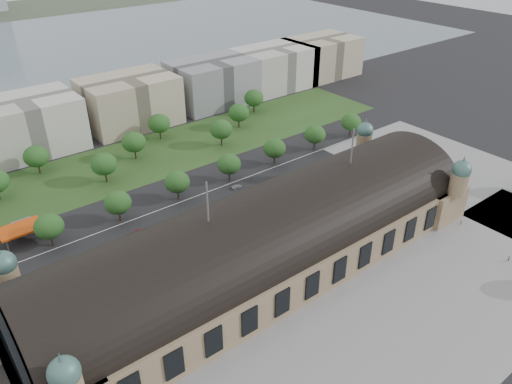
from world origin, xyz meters
TOP-DOWN VIEW (x-y plane):
  - ground at (0.00, 0.00)m, footprint 900.00×900.00m
  - station at (0.00, 0.00)m, footprint 150.00×48.40m
  - plaza_south at (10.00, -44.00)m, footprint 190.00×48.00m
  - plaza_east at (103.00, 0.00)m, footprint 56.00×100.00m
  - road_slab at (-20.00, 38.00)m, footprint 260.00×26.00m
  - grass_belt at (-15.00, 93.00)m, footprint 300.00×45.00m
  - petrol_station at (-53.91, 65.28)m, footprint 14.00×13.00m
  - lake at (0.00, 298.00)m, footprint 700.00×320.00m
  - office_3 at (-30.00, 133.00)m, footprint 45.00×32.00m
  - office_4 at (20.00, 133.00)m, footprint 45.00×32.00m
  - office_5 at (70.00, 133.00)m, footprint 45.00×32.00m
  - office_6 at (115.00, 133.00)m, footprint 45.00×32.00m
  - office_7 at (155.00, 133.00)m, footprint 45.00×32.00m
  - tree_row_3 at (-48.00, 53.00)m, footprint 9.60×9.60m
  - tree_row_4 at (-24.00, 53.00)m, footprint 9.60×9.60m
  - tree_row_5 at (0.00, 53.00)m, footprint 9.60×9.60m
  - tree_row_6 at (24.00, 53.00)m, footprint 9.60×9.60m
  - tree_row_7 at (48.00, 53.00)m, footprint 9.60×9.60m
  - tree_row_8 at (72.00, 53.00)m, footprint 9.60×9.60m
  - tree_row_9 at (96.00, 53.00)m, footprint 9.60×9.60m
  - tree_belt_5 at (-35.00, 107.00)m, footprint 10.40×10.40m
  - tree_belt_6 at (-16.00, 83.00)m, footprint 10.40×10.40m
  - tree_belt_7 at (3.00, 95.00)m, footprint 10.40×10.40m
  - tree_belt_8 at (22.00, 107.00)m, footprint 10.40×10.40m
  - tree_belt_9 at (41.00, 83.00)m, footprint 10.40×10.40m
  - tree_belt_10 at (60.00, 95.00)m, footprint 10.40×10.40m
  - tree_belt_11 at (79.00, 107.00)m, footprint 10.40×10.40m
  - traffic_car_3 at (-21.78, 41.34)m, footprint 5.30×2.71m
  - traffic_car_4 at (11.26, 37.52)m, footprint 4.35×2.20m
  - traffic_car_5 at (22.45, 45.82)m, footprint 4.34×1.78m
  - traffic_car_6 at (87.07, 34.97)m, footprint 4.74×2.31m
  - parked_car_2 at (-44.95, 25.00)m, footprint 4.86×4.12m
  - parked_car_3 at (-49.30, 24.72)m, footprint 4.46×3.58m
  - parked_car_4 at (-50.34, 21.00)m, footprint 4.56×3.23m
  - parked_car_5 at (-24.52, 22.15)m, footprint 5.35×4.57m
  - parked_car_6 at (-25.53, 25.00)m, footprint 4.91×3.68m
  - bus_west at (-18.27, 27.00)m, footprint 12.94×3.83m
  - bus_mid at (12.02, 32.00)m, footprint 11.00×2.58m
  - bus_east at (9.85, 27.00)m, footprint 13.42×4.12m
  - pedestrian_0 at (69.05, -24.09)m, footprint 0.80×0.51m
  - pedestrian_1 at (62.36, -45.16)m, footprint 0.86×0.78m

SIDE VIEW (x-z plane):
  - ground at x=0.00m, z-range 0.00..0.00m
  - plaza_south at x=10.00m, z-range -0.06..0.06m
  - plaza_east at x=103.00m, z-range -0.06..0.06m
  - road_slab at x=-20.00m, z-range -0.05..0.05m
  - grass_belt at x=-15.00m, z-range -0.05..0.05m
  - lake at x=0.00m, z-range -0.04..0.04m
  - traffic_car_6 at x=87.07m, z-range 0.00..1.30m
  - parked_car_6 at x=-25.53m, z-range 0.00..1.32m
  - parked_car_2 at x=-44.95m, z-range 0.00..1.34m
  - parked_car_5 at x=-24.52m, z-range 0.00..1.36m
  - traffic_car_5 at x=22.45m, z-range 0.00..1.40m
  - traffic_car_4 at x=11.26m, z-range 0.00..1.42m
  - parked_car_3 at x=-49.30m, z-range 0.00..1.43m
  - parked_car_4 at x=-50.34m, z-range 0.00..1.43m
  - traffic_car_3 at x=-21.78m, z-range 0.00..1.47m
  - pedestrian_0 at x=69.05m, z-range 0.00..1.56m
  - pedestrian_1 at x=62.36m, z-range 0.00..1.97m
  - bus_mid at x=12.02m, z-range 0.00..3.07m
  - bus_west at x=-18.27m, z-range 0.00..3.56m
  - bus_east at x=9.85m, z-range 0.00..3.68m
  - petrol_station at x=-53.91m, z-range 0.42..5.47m
  - tree_row_3 at x=-48.00m, z-range 1.67..13.19m
  - tree_row_4 at x=-24.00m, z-range 1.67..13.19m
  - tree_row_5 at x=0.00m, z-range 1.67..13.19m
  - tree_row_6 at x=24.00m, z-range 1.67..13.19m
  - tree_row_7 at x=48.00m, z-range 1.67..13.19m
  - tree_row_8 at x=72.00m, z-range 1.67..13.19m
  - tree_row_9 at x=96.00m, z-range 1.67..13.19m
  - tree_belt_5 at x=-35.00m, z-range 1.81..14.29m
  - tree_belt_6 at x=-16.00m, z-range 1.81..14.29m
  - tree_belt_7 at x=3.00m, z-range 1.81..14.29m
  - tree_belt_8 at x=22.00m, z-range 1.81..14.29m
  - tree_belt_9 at x=41.00m, z-range 1.81..14.29m
  - tree_belt_10 at x=60.00m, z-range 1.81..14.29m
  - tree_belt_11 at x=79.00m, z-range 1.81..14.29m
  - station at x=0.00m, z-range -11.87..32.43m
  - office_3 at x=-30.00m, z-range 0.00..24.00m
  - office_4 at x=20.00m, z-range 0.00..24.00m
  - office_5 at x=70.00m, z-range 0.00..24.00m
  - office_6 at x=115.00m, z-range 0.00..24.00m
  - office_7 at x=155.00m, z-range 0.00..24.00m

